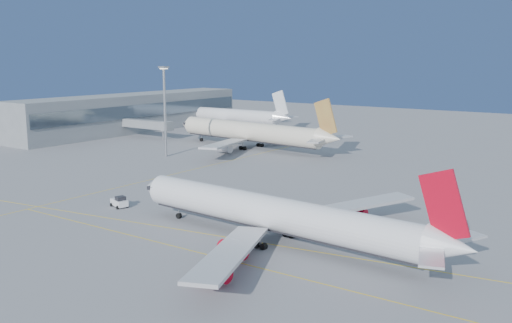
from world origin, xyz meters
name	(u,v)px	position (x,y,z in m)	size (l,w,h in m)	color
ground	(230,226)	(0.00, 0.00, 0.00)	(500.00, 500.00, 0.00)	slate
terminal	(134,112)	(-114.93, 85.00, 7.51)	(18.40, 110.00, 15.00)	gray
jet_bridge	(149,125)	(-93.11, 72.00, 5.17)	(23.60, 3.60, 6.90)	gray
taxiway_lines	(191,206)	(-14.71, 6.34, 0.01)	(118.86, 140.00, 0.02)	#E0BB0C
airliner_virgin	(278,215)	(12.20, -3.26, 4.75)	(63.83, 57.20, 15.74)	white
airliner_etihad	(253,132)	(-47.80, 74.58, 5.48)	(68.99, 63.38, 18.00)	beige
airliner_third	(229,116)	(-89.89, 116.44, 5.10)	(62.67, 58.01, 16.87)	white
pushback_tug	(120,202)	(-26.18, -2.34, 1.07)	(4.50, 3.42, 2.30)	white
light_mast	(165,104)	(-60.54, 46.90, 16.02)	(2.35, 2.35, 27.14)	gray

